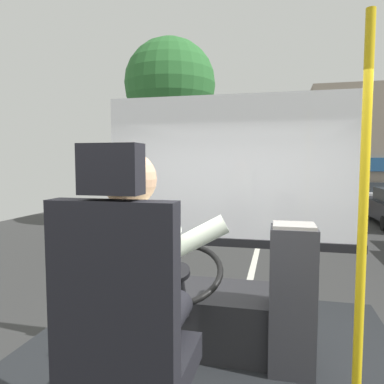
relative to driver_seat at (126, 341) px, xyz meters
name	(u,v)px	position (x,y,z in m)	size (l,w,h in m)	color
ground	(261,234)	(0.12, 9.44, -1.40)	(18.00, 44.00, 0.06)	#303030
driver_seat	(126,341)	(0.00, 0.00, 0.00)	(0.48, 0.48, 1.37)	black
bus_driver	(136,277)	(0.00, 0.11, 0.23)	(0.74, 0.58, 0.84)	black
steering_console	(193,314)	(0.00, 1.17, -0.37)	(1.10, 0.97, 0.78)	black
handrail_pole	(362,228)	(0.96, 0.54, 0.40)	(0.04, 0.04, 1.99)	gold
fare_box	(292,299)	(0.67, 0.98, -0.13)	(0.28, 0.26, 0.93)	#333338
windshield_panel	(230,188)	(0.12, 2.26, 0.45)	(2.50, 0.08, 1.48)	white
street_tree	(170,86)	(-2.81, 9.98, 3.11)	(2.86, 2.86, 5.95)	#4C3828
parked_car_white	(365,193)	(4.50, 17.00, -0.76)	(1.77, 3.99, 1.20)	silver
parked_car_charcoal	(355,184)	(5.02, 21.89, -0.62)	(1.96, 4.27, 1.47)	#474C51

